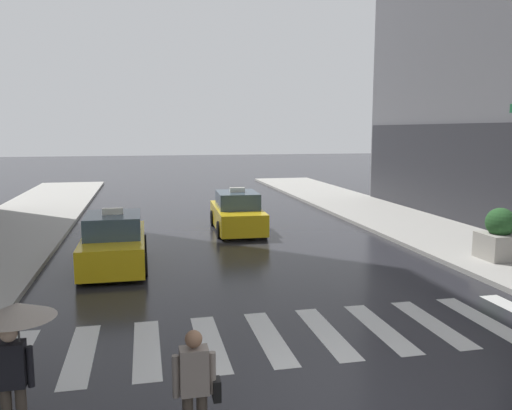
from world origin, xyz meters
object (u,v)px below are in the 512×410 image
object	(u,v)px
planter_near_corner	(500,236)
pedestrian_with_umbrella	(15,335)
taxi_lead	(114,243)
pedestrian_with_handbag	(196,385)
taxi_second	(237,213)

from	to	relation	value
planter_near_corner	pedestrian_with_umbrella	bearing A→B (deg)	-150.94
taxi_lead	pedestrian_with_handbag	size ratio (longest dim) A/B	2.75
taxi_second	planter_near_corner	bearing A→B (deg)	-44.63
taxi_lead	pedestrian_with_umbrella	size ratio (longest dim) A/B	2.34
pedestrian_with_umbrella	taxi_lead	bearing A→B (deg)	85.44
taxi_lead	taxi_second	distance (m)	6.61
taxi_lead	planter_near_corner	size ratio (longest dim) A/B	2.84
taxi_second	pedestrian_with_handbag	xyz separation A→B (m)	(-3.14, -14.47, 0.21)
pedestrian_with_umbrella	pedestrian_with_handbag	bearing A→B (deg)	-16.85
taxi_lead	planter_near_corner	world-z (taller)	taxi_lead
taxi_lead	pedestrian_with_umbrella	xyz separation A→B (m)	(-0.73, -9.09, 0.79)
taxi_lead	pedestrian_with_umbrella	distance (m)	9.15
taxi_lead	planter_near_corner	xyz separation A→B (m)	(11.65, -2.21, 0.15)
taxi_lead	pedestrian_with_handbag	world-z (taller)	taxi_lead
taxi_second	pedestrian_with_handbag	bearing A→B (deg)	-102.24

